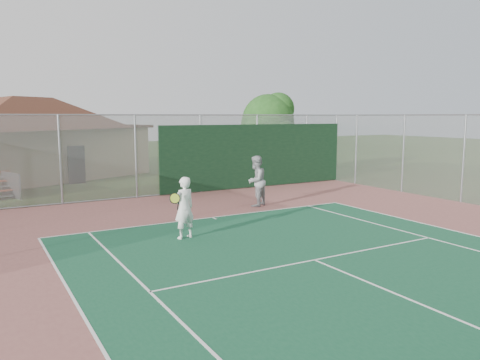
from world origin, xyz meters
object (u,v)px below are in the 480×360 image
Objects in this scene: player_white_front at (184,208)px; player_grey_back at (256,181)px; tree at (269,122)px; clubhouse at (27,130)px.

player_grey_back is at bearing -156.45° from player_white_front.
player_white_front is at bearing 5.41° from player_grey_back.
tree is at bearing -145.75° from player_white_front.
tree is at bearing -55.45° from clubhouse.
player_white_front is at bearing -133.78° from tree.
clubhouse is 13.47m from tree.
player_grey_back reaches higher than player_white_front.
tree reaches higher than player_grey_back.
clubhouse is at bearing 148.98° from tree.
tree is 13.55m from player_white_front.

